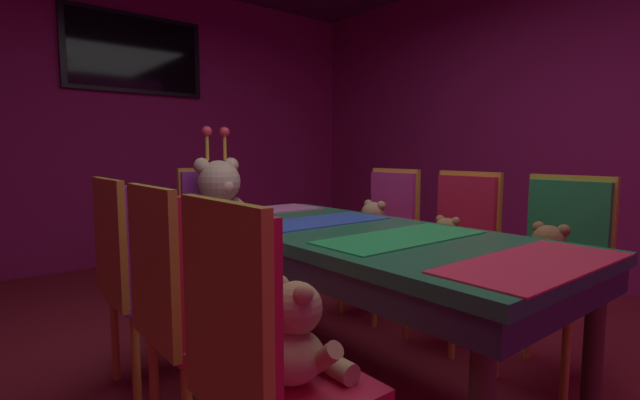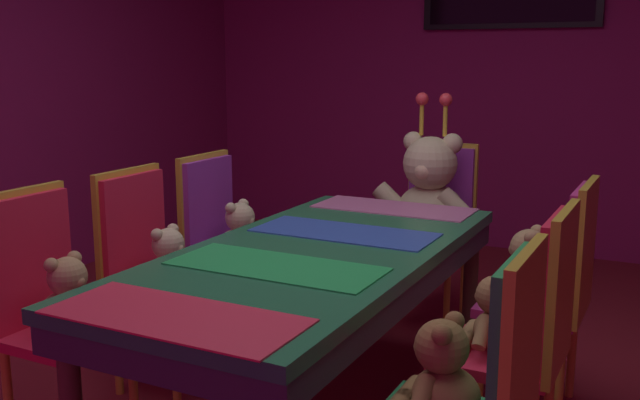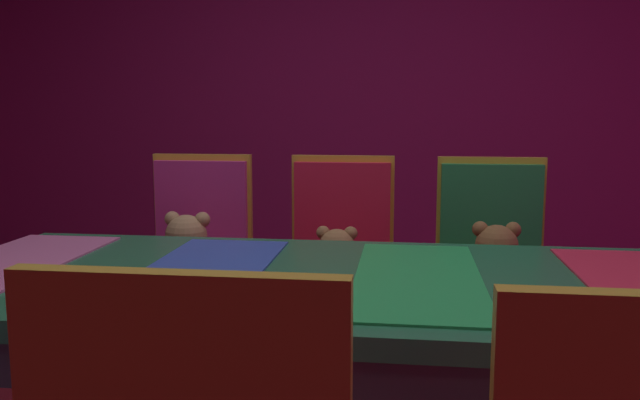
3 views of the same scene
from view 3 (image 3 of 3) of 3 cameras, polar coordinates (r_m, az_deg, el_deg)
name	(u,v)px [view 3 (image 3 of 3)]	position (r m, az deg, el deg)	size (l,w,h in m)	color
wall_right	(368,72)	(4.25, 4.25, 11.11)	(0.12, 6.40, 2.80)	#8C1959
banquet_table	(309,307)	(1.74, -1.00, -9.35)	(0.90, 2.02, 0.75)	#26724C
chair_right_0	(491,261)	(2.57, 14.70, -5.15)	(0.42, 0.41, 0.98)	#268C4C
teddy_right_0	(496,272)	(2.43, 15.11, -6.06)	(0.25, 0.33, 0.31)	olive
chair_right_1	(340,256)	(2.57, 1.76, -4.89)	(0.42, 0.41, 0.98)	red
teddy_right_1	(336,269)	(2.44, 1.42, -6.08)	(0.23, 0.29, 0.28)	#9E7247
chair_right_2	(198,252)	(2.69, -10.57, -4.46)	(0.42, 0.41, 0.98)	#CC338C
teddy_right_2	(187,260)	(2.55, -11.59, -5.17)	(0.26, 0.34, 0.32)	tan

